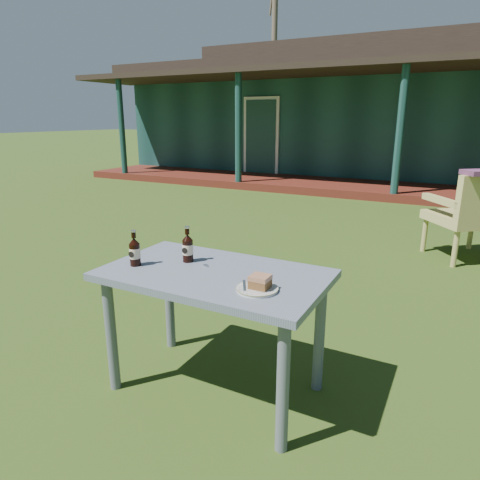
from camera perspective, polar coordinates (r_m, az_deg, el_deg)
The scene contains 11 objects.
ground at distance 3.93m, azimuth 8.93°, elevation -6.86°, with size 80.00×80.00×0.00m, color #334916.
pavilion at distance 12.88m, azimuth 23.61°, elevation 15.18°, with size 15.80×8.30×3.45m.
tree_left at distance 23.15m, azimuth 4.61°, elevation 25.29°, with size 0.28×0.28×10.50m, color brown.
cafe_table at distance 2.34m, azimuth -3.44°, elevation -6.54°, with size 1.20×0.70×0.72m.
plate at distance 2.06m, azimuth 2.30°, elevation -6.52°, with size 0.20×0.20×0.01m.
cake_slice at distance 2.04m, azimuth 2.69°, elevation -5.55°, with size 0.09×0.09×0.06m.
fork at distance 2.07m, azimuth 0.55°, elevation -6.10°, with size 0.01×0.14×0.00m, color silver.
cola_bottle_near at distance 2.45m, azimuth -6.99°, elevation -1.02°, with size 0.06×0.06×0.21m.
cola_bottle_far at distance 2.44m, azimuth -13.86°, elevation -1.49°, with size 0.06×0.06×0.20m.
bottle_cap at distance 2.39m, azimuth -4.63°, elevation -3.42°, with size 0.03×0.03×0.01m, color silver.
armchair_left at distance 5.23m, azimuth 28.74°, elevation 3.31°, with size 0.97×0.96×0.96m.
Camera 1 is at (1.13, -3.44, 1.52)m, focal length 32.00 mm.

